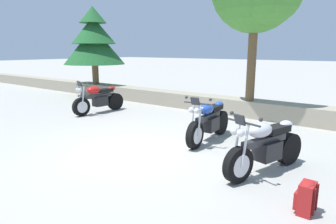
# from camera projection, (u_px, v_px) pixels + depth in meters

# --- Properties ---
(ground_plane) EXTENTS (120.00, 120.00, 0.00)m
(ground_plane) POSITION_uv_depth(u_px,v_px,m) (138.00, 150.00, 6.62)
(ground_plane) COLOR #A3A099
(stone_wall) EXTENTS (36.00, 0.80, 0.55)m
(stone_wall) POSITION_uv_depth(u_px,v_px,m) (233.00, 106.00, 10.30)
(stone_wall) COLOR gray
(stone_wall) RESTS_ON ground
(motorcycle_red_near_left) EXTENTS (0.67, 2.07, 1.18)m
(motorcycle_red_near_left) POSITION_uv_depth(u_px,v_px,m) (98.00, 99.00, 10.39)
(motorcycle_red_near_left) COLOR black
(motorcycle_red_near_left) RESTS_ON ground
(motorcycle_blue_centre) EXTENTS (0.67, 2.07, 1.18)m
(motorcycle_blue_centre) POSITION_uv_depth(u_px,v_px,m) (208.00, 121.00, 7.18)
(motorcycle_blue_centre) COLOR black
(motorcycle_blue_centre) RESTS_ON ground
(motorcycle_silver_far_right) EXTENTS (0.89, 2.02, 1.18)m
(motorcycle_silver_far_right) POSITION_uv_depth(u_px,v_px,m) (265.00, 147.00, 5.29)
(motorcycle_silver_far_right) COLOR black
(motorcycle_silver_far_right) RESTS_ON ground
(rider_backpack) EXTENTS (0.26, 0.30, 0.47)m
(rider_backpack) POSITION_uv_depth(u_px,v_px,m) (306.00, 197.00, 4.00)
(rider_backpack) COLOR #A31E1E
(rider_backpack) RESTS_ON ground
(pine_tree_far_left) EXTENTS (2.88, 2.88, 3.64)m
(pine_tree_far_left) POSITION_uv_depth(u_px,v_px,m) (94.00, 40.00, 14.01)
(pine_tree_far_left) COLOR brown
(pine_tree_far_left) RESTS_ON stone_wall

